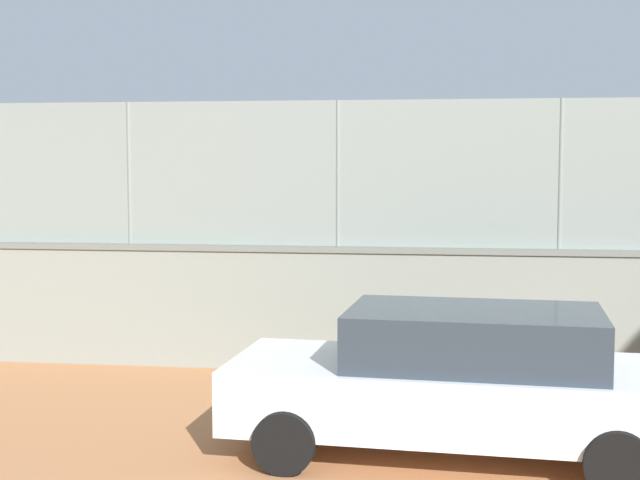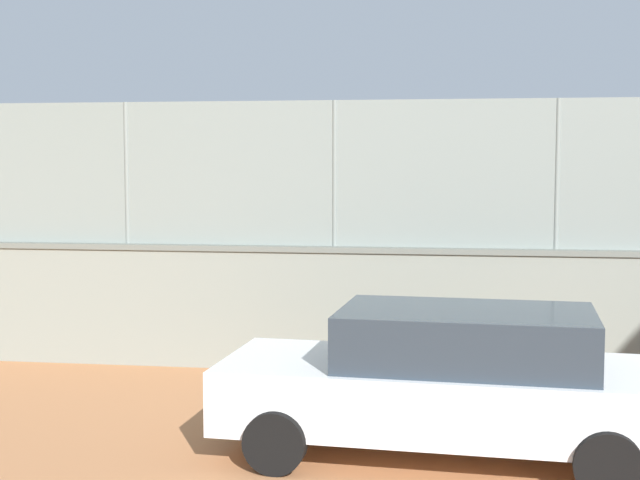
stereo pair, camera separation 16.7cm
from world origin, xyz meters
TOP-DOWN VIEW (x-y plane):
  - ground_plane at (0.00, 0.00)m, footprint 260.00×260.00m
  - perimeter_wall at (0.04, 10.73)m, footprint 25.38×0.75m
  - fence_panel_on_wall at (0.04, 10.73)m, footprint 24.94×0.36m
  - player_crossing_court at (4.77, -1.67)m, footprint 1.25×0.73m
  - player_near_wall_returning at (-1.52, 2.18)m, footprint 1.25×0.79m
  - sports_ball at (5.33, 0.44)m, footprint 0.16×0.16m
  - parked_car_white at (-1.67, 14.43)m, footprint 4.64×2.21m

SIDE VIEW (x-z plane):
  - ground_plane at x=0.00m, z-range 0.00..0.00m
  - sports_ball at x=5.33m, z-range 0.00..0.16m
  - parked_car_white at x=-1.67m, z-range 0.04..1.56m
  - perimeter_wall at x=0.04m, z-range 0.01..1.81m
  - player_crossing_court at x=4.77m, z-range 0.14..1.69m
  - player_near_wall_returning at x=-1.52m, z-range 0.16..1.85m
  - fence_panel_on_wall at x=0.04m, z-range 1.81..3.89m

